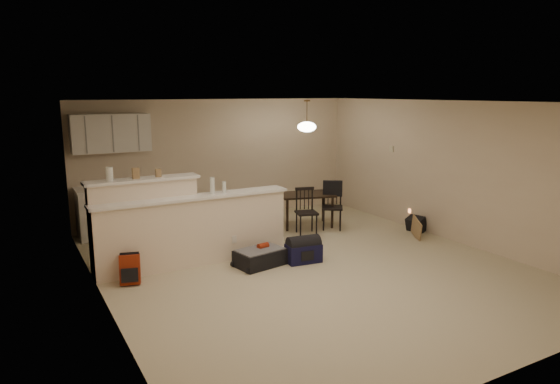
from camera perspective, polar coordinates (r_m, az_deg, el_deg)
room at (r=7.50m, az=3.27°, el=0.65°), size 7.00×7.02×2.50m
breakfast_bar at (r=7.80m, az=-11.75°, el=-4.00°), size 3.08×0.58×1.39m
upper_cabinets at (r=9.73m, az=-18.77°, el=6.39°), size 1.40×0.34×0.70m
kitchen_counter at (r=9.86m, az=-16.95°, el=-1.99°), size 1.80×0.60×0.90m
thermostat at (r=10.48m, az=12.61°, el=4.83°), size 0.02×0.12×0.12m
jar at (r=7.54m, az=-18.91°, el=1.96°), size 0.10×0.10×0.20m
cereal_box at (r=7.62m, az=-16.16°, el=2.06°), size 0.10×0.07×0.16m
small_box at (r=7.70m, az=-13.74°, el=2.13°), size 0.08×0.06×0.12m
bottle_a at (r=7.77m, az=-7.74°, el=0.71°), size 0.07×0.07×0.26m
bottle_b at (r=7.85m, az=-6.40°, el=0.56°), size 0.06×0.06×0.18m
dining_table at (r=9.93m, az=2.99°, el=-0.64°), size 1.20×0.96×0.66m
pendant_lamp at (r=9.73m, az=3.08°, el=7.50°), size 0.36×0.36×0.62m
dining_chair_near at (r=9.40m, az=3.06°, el=-2.23°), size 0.47×0.46×0.87m
dining_chair_far at (r=9.78m, az=5.99°, el=-1.62°), size 0.54×0.54×0.91m
suitcase at (r=7.79m, az=-2.30°, el=-7.51°), size 0.81×0.60×0.25m
red_backpack at (r=7.35m, az=-16.77°, el=-8.47°), size 0.31×0.24×0.41m
navy_duffel at (r=7.93m, az=2.69°, el=-6.98°), size 0.57×0.36×0.29m
black_daypack at (r=9.96m, az=15.28°, el=-3.59°), size 0.30×0.37×0.28m
cardboard_sheet at (r=9.51m, az=15.33°, el=-4.05°), size 0.22×0.44×0.36m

